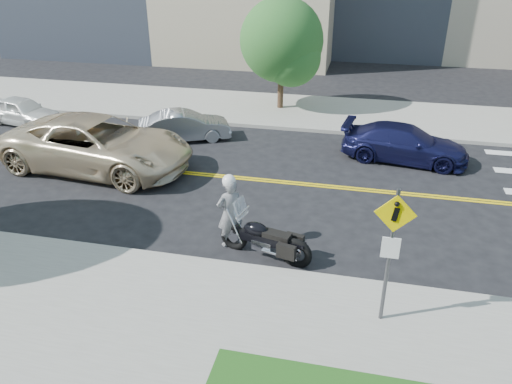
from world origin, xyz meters
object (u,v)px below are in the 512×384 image
Objects in this scene: pedestrian_sign at (391,245)px; parked_car_blue at (405,143)px; motorcycle at (265,232)px; parked_car_silver at (185,126)px; motorcyclist at (230,211)px; suv at (98,144)px; parked_car_white at (22,111)px.

parked_car_blue is at bearing 85.01° from pedestrian_sign.
motorcycle reaches higher than parked_car_silver.
parked_car_blue is (4.64, 6.85, -0.37)m from motorcyclist.
motorcyclist is 1.09m from motorcycle.
suv reaches higher than parked_car_silver.
parked_car_white is 15.98m from parked_car_blue.
motorcyclist is 0.57× the size of parked_car_silver.
parked_car_white reaches higher than parked_car_silver.
parked_car_blue is (15.97, -0.53, 0.05)m from parked_car_white.
pedestrian_sign is at bearing -111.16° from parked_car_white.
parked_car_white is (-15.17, 9.65, -1.37)m from pedestrian_sign.
suv is at bearing -70.97° from motorcyclist.
parked_car_silver is 8.44m from parked_car_blue.
suv is (-6.73, 4.09, 0.18)m from motorcycle.
motorcyclist is (-3.84, 2.26, -0.95)m from pedestrian_sign.
pedestrian_sign is at bearing -20.45° from motorcycle.
motorcyclist reaches higher than parked_car_silver.
motorcyclist is at bearing -176.14° from parked_car_silver.
suv is (-9.57, 6.02, -1.05)m from pedestrian_sign.
suv is 10.82m from parked_car_blue.
parked_car_blue is (3.64, 7.19, -0.09)m from motorcycle.
motorcycle is 0.70× the size of parked_car_white.
parked_car_white is at bearing -70.82° from motorcyclist.
motorcyclist reaches higher than motorcycle.
motorcycle is 7.88m from suv.
parked_car_silver is at bearing 129.29° from pedestrian_sign.
suv is 6.68m from parked_car_white.
pedestrian_sign is 0.46× the size of suv.
parked_car_blue is (10.36, 3.10, -0.27)m from suv.
motorcycle is 8.84m from parked_car_silver.
pedestrian_sign is 1.48× the size of motorcyclist.
motorcyclist is 8.04m from parked_car_silver.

